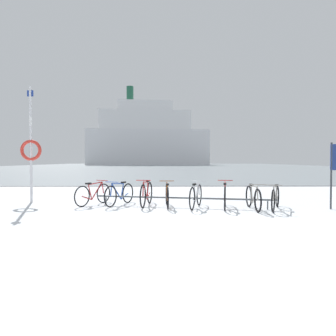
% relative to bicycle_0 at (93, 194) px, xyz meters
% --- Properties ---
extents(ground, '(80.00, 132.00, 0.08)m').
position_rel_bicycle_0_xyz_m(ground, '(2.86, 50.69, -0.39)').
color(ground, silver).
extents(bike_rack, '(5.35, 1.14, 0.31)m').
position_rel_bicycle_0_xyz_m(bike_rack, '(2.80, -0.51, -0.08)').
color(bike_rack, '#4C5156').
rests_on(bike_rack, ground).
extents(bicycle_0, '(0.83, 1.42, 0.76)m').
position_rel_bicycle_0_xyz_m(bicycle_0, '(0.00, 0.00, 0.00)').
color(bicycle_0, black).
rests_on(bicycle_0, ground).
extents(bicycle_1, '(0.75, 1.52, 0.77)m').
position_rel_bicycle_0_xyz_m(bicycle_1, '(0.84, -0.05, 0.00)').
color(bicycle_1, black).
rests_on(bicycle_1, ground).
extents(bicycle_2, '(0.46, 1.67, 0.83)m').
position_rel_bicycle_0_xyz_m(bicycle_2, '(1.69, -0.18, 0.03)').
color(bicycle_2, black).
rests_on(bicycle_2, ground).
extents(bicycle_3, '(0.46, 1.61, 0.77)m').
position_rel_bicycle_0_xyz_m(bicycle_3, '(2.33, -0.45, 0.00)').
color(bicycle_3, black).
rests_on(bicycle_3, ground).
extents(bicycle_4, '(0.63, 1.57, 0.78)m').
position_rel_bicycle_0_xyz_m(bicycle_4, '(3.19, -0.59, 0.01)').
color(bicycle_4, black).
rests_on(bicycle_4, ground).
extents(bicycle_5, '(0.50, 1.63, 0.81)m').
position_rel_bicycle_0_xyz_m(bicycle_5, '(4.04, -0.69, 0.02)').
color(bicycle_5, black).
rests_on(bicycle_5, ground).
extents(bicycle_6, '(0.46, 1.62, 0.76)m').
position_rel_bicycle_0_xyz_m(bicycle_6, '(4.79, -0.97, -0.00)').
color(bicycle_6, black).
rests_on(bicycle_6, ground).
extents(bicycle_7, '(0.80, 1.51, 0.75)m').
position_rel_bicycle_0_xyz_m(bicycle_7, '(5.43, -0.98, -0.01)').
color(bicycle_7, black).
rests_on(bicycle_7, ground).
extents(rescue_post, '(0.71, 0.11, 3.89)m').
position_rel_bicycle_0_xyz_m(rescue_post, '(-2.22, 0.60, 1.52)').
color(rescue_post, silver).
rests_on(rescue_post, ground).
extents(ferry_ship, '(37.56, 15.11, 24.24)m').
position_rel_bicycle_0_xyz_m(ferry_ship, '(-3.18, 84.60, 7.79)').
color(ferry_ship, white).
rests_on(ferry_ship, ground).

